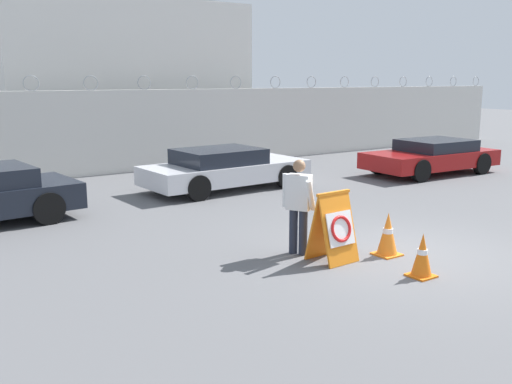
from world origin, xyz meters
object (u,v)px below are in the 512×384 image
(barricade_sign, at_px, (334,227))
(traffic_cone_near, at_px, (422,255))
(parked_car_far_side, at_px, (432,156))
(traffic_cone_mid, at_px, (388,234))
(parked_car_rear_sedan, at_px, (224,168))
(security_guard, at_px, (299,203))

(barricade_sign, relative_size, traffic_cone_near, 1.72)
(traffic_cone_near, distance_m, parked_car_far_side, 10.20)
(traffic_cone_near, relative_size, traffic_cone_mid, 0.91)
(barricade_sign, height_order, traffic_cone_near, barricade_sign)
(parked_car_far_side, bearing_deg, traffic_cone_near, 41.00)
(barricade_sign, bearing_deg, traffic_cone_near, -68.64)
(barricade_sign, distance_m, parked_car_rear_sedan, 6.69)
(security_guard, bearing_deg, traffic_cone_near, -6.18)
(barricade_sign, xyz_separation_m, security_guard, (-0.25, 0.65, 0.33))
(barricade_sign, bearing_deg, parked_car_rear_sedan, 71.83)
(traffic_cone_near, xyz_separation_m, parked_car_rear_sedan, (1.16, 7.80, 0.24))
(traffic_cone_near, height_order, traffic_cone_mid, traffic_cone_mid)
(parked_car_rear_sedan, bearing_deg, security_guard, -111.56)
(security_guard, relative_size, traffic_cone_near, 2.41)
(traffic_cone_near, xyz_separation_m, traffic_cone_mid, (0.38, 1.06, 0.03))
(traffic_cone_mid, height_order, parked_car_far_side, parked_car_far_side)
(security_guard, height_order, parked_car_far_side, security_guard)
(barricade_sign, xyz_separation_m, traffic_cone_near, (0.60, -1.34, -0.25))
(parked_car_rear_sedan, relative_size, parked_car_far_side, 1.02)
(barricade_sign, distance_m, security_guard, 0.77)
(traffic_cone_mid, bearing_deg, security_guard, 143.13)
(parked_car_far_side, bearing_deg, parked_car_rear_sedan, -9.50)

